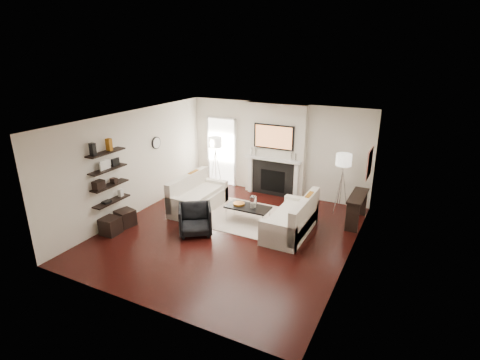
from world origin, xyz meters
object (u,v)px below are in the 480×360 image
at_px(lamp_right_shade, 344,160).
at_px(ottoman_near, 125,218).
at_px(coffee_table, 248,207).
at_px(armchair, 195,218).
at_px(loveseat_left_base, 199,202).
at_px(loveseat_right_base, 290,225).
at_px(lamp_left_shade, 215,142).

bearing_deg(lamp_right_shade, ottoman_near, -144.61).
distance_m(coffee_table, ottoman_near, 3.03).
xyz_separation_m(armchair, ottoman_near, (-1.77, -0.43, -0.18)).
relative_size(loveseat_left_base, loveseat_right_base, 1.00).
relative_size(loveseat_right_base, armchair, 2.36).
bearing_deg(loveseat_left_base, armchair, -60.36).
distance_m(loveseat_right_base, ottoman_near, 4.02).
relative_size(coffee_table, lamp_left_shade, 2.75).
bearing_deg(coffee_table, lamp_left_shade, 137.51).
bearing_deg(coffee_table, lamp_right_shade, 41.21).
height_order(coffee_table, lamp_right_shade, lamp_right_shade).
bearing_deg(lamp_left_shade, loveseat_left_base, -75.13).
bearing_deg(armchair, coffee_table, 17.72).
distance_m(loveseat_right_base, armchair, 2.24).
xyz_separation_m(armchair, lamp_right_shade, (2.75, 2.78, 1.07)).
bearing_deg(coffee_table, ottoman_near, -149.50).
xyz_separation_m(coffee_table, ottoman_near, (-2.61, -1.54, -0.20)).
relative_size(lamp_left_shade, lamp_right_shade, 1.00).
relative_size(loveseat_left_base, lamp_left_shade, 4.50).
bearing_deg(coffee_table, armchair, -127.37).
height_order(armchair, ottoman_near, armchair).
distance_m(coffee_table, lamp_left_shade, 2.89).
xyz_separation_m(loveseat_left_base, lamp_right_shade, (3.45, 1.56, 1.24)).
relative_size(loveseat_right_base, coffee_table, 1.64).
relative_size(lamp_right_shade, ottoman_near, 1.00).
xyz_separation_m(loveseat_right_base, coffee_table, (-1.15, 0.09, 0.19)).
height_order(lamp_left_shade, lamp_right_shade, same).
height_order(loveseat_right_base, ottoman_near, loveseat_right_base).
height_order(loveseat_right_base, lamp_right_shade, lamp_right_shade).
bearing_deg(armchair, ottoman_near, 158.90).
distance_m(coffee_table, armchair, 1.39).
distance_m(lamp_left_shade, lamp_right_shade, 3.90).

